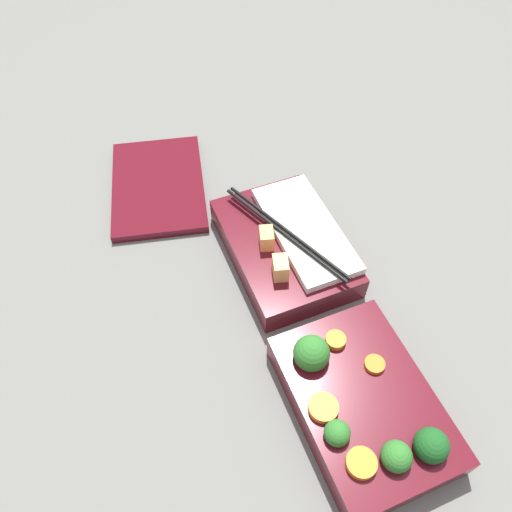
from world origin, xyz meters
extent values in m
plane|color=slate|center=(0.00, 0.00, 0.00)|extent=(3.00, 3.00, 0.00)
cube|color=#510F19|center=(-0.13, 0.00, 0.02)|extent=(0.22, 0.15, 0.04)
sphere|color=#2D7028|center=(-0.06, 0.04, 0.05)|extent=(0.04, 0.04, 0.04)
sphere|color=#19511E|center=(-0.20, -0.03, 0.05)|extent=(0.04, 0.04, 0.04)
sphere|color=#2D7028|center=(-0.20, 0.01, 0.05)|extent=(0.03, 0.03, 0.03)
sphere|color=#2D7028|center=(-0.15, 0.05, 0.05)|extent=(0.03, 0.03, 0.03)
cylinder|color=orange|center=(-0.05, 0.00, 0.04)|extent=(0.03, 0.03, 0.01)
cylinder|color=orange|center=(-0.10, -0.03, 0.04)|extent=(0.03, 0.03, 0.01)
cylinder|color=orange|center=(-0.19, 0.04, 0.04)|extent=(0.04, 0.04, 0.01)
cylinder|color=orange|center=(-0.12, 0.05, 0.04)|extent=(0.05, 0.05, 0.01)
cube|color=#510F19|center=(0.12, -0.01, 0.02)|extent=(0.22, 0.15, 0.04)
cube|color=white|center=(0.12, -0.04, 0.05)|extent=(0.19, 0.09, 0.01)
cube|color=#EAB266|center=(0.06, 0.02, 0.05)|extent=(0.03, 0.03, 0.03)
cube|color=#F4A356|center=(0.12, 0.02, 0.05)|extent=(0.03, 0.03, 0.03)
cylinder|color=black|center=(0.12, -0.01, 0.05)|extent=(0.21, 0.09, 0.01)
cylinder|color=black|center=(0.12, -0.01, 0.05)|extent=(0.21, 0.09, 0.01)
cube|color=#510F19|center=(0.32, 0.12, 0.01)|extent=(0.24, 0.19, 0.01)
camera|label=1|loc=(-0.28, 0.20, 0.58)|focal=35.00mm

